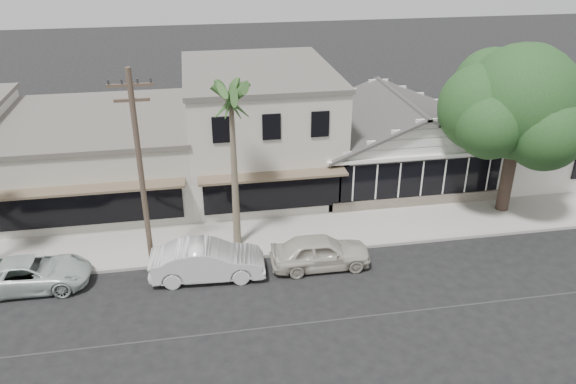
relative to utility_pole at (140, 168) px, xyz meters
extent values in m
plane|color=black|center=(9.00, -5.20, -4.79)|extent=(140.00, 140.00, 0.00)
cube|color=#9E9991|center=(1.00, 1.55, -4.71)|extent=(90.00, 3.50, 0.15)
cube|color=white|center=(14.00, 7.30, -3.29)|extent=(10.00, 8.00, 3.00)
cube|color=black|center=(14.00, 3.24, -3.04)|extent=(8.80, 0.10, 2.00)
cube|color=#60564C|center=(14.00, 3.25, -4.44)|extent=(9.60, 0.18, 0.70)
cube|color=white|center=(22.20, 6.30, -3.29)|extent=(6.00, 6.00, 3.00)
cube|color=#BCB8AA|center=(6.00, 8.30, -1.54)|extent=(8.00, 10.00, 6.50)
cube|color=beige|center=(-3.00, 8.30, -2.69)|extent=(10.00, 10.00, 4.20)
cylinder|color=brown|center=(0.00, 0.00, -0.29)|extent=(0.24, 0.24, 9.00)
cube|color=brown|center=(0.00, 0.00, 3.51)|extent=(1.80, 0.12, 0.12)
cube|color=brown|center=(0.00, 0.00, 2.91)|extent=(1.40, 0.12, 0.12)
imported|color=beige|center=(7.46, -1.40, -4.03)|extent=(4.48, 1.84, 1.52)
imported|color=silver|center=(2.46, -1.36, -3.98)|extent=(5.01, 1.98, 1.62)
imported|color=#B4C2BD|center=(-4.90, -0.83, -4.12)|extent=(4.87, 2.28, 1.35)
cylinder|color=#3F2F26|center=(18.22, 2.10, -3.03)|extent=(0.66, 0.66, 3.52)
sphere|color=#1C3E19|center=(18.22, 2.10, 1.25)|extent=(5.71, 5.71, 5.71)
sphere|color=#1C3E19|center=(20.19, 2.76, 0.71)|extent=(4.18, 4.18, 4.18)
sphere|color=#1C3E19|center=(16.46, 2.54, 0.93)|extent=(4.40, 4.40, 4.40)
sphere|color=#1C3E19|center=(18.65, 0.46, 0.27)|extent=(3.74, 3.74, 3.74)
sphere|color=#1C3E19|center=(17.56, 3.86, 1.58)|extent=(3.96, 3.96, 3.96)
sphere|color=#1C3E19|center=(19.53, 3.64, 2.02)|extent=(3.52, 3.52, 3.52)
sphere|color=#1C3E19|center=(16.24, 1.22, 0.49)|extent=(3.30, 3.30, 3.30)
cone|color=#726651|center=(3.96, 0.97, -1.25)|extent=(0.38, 0.38, 7.08)
camera|label=1|loc=(2.37, -22.13, 9.31)|focal=35.00mm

